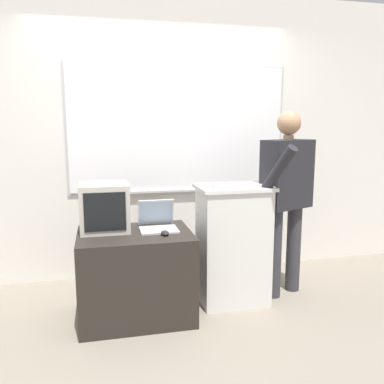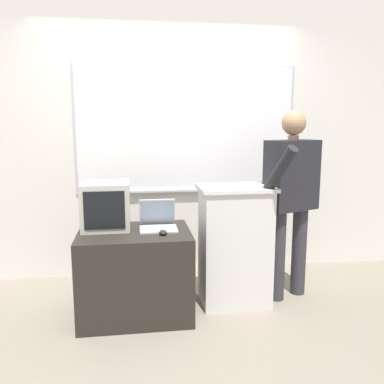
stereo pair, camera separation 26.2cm
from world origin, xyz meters
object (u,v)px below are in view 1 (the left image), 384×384
at_px(lectern_podium, 233,244).
at_px(laptop, 157,221).
at_px(person_presenter, 287,190).
at_px(crt_monitor, 105,207).
at_px(computer_mouse_by_laptop, 165,233).
at_px(wireless_keyboard, 236,185).
at_px(side_desk, 136,275).

xyz_separation_m(lectern_podium, laptop, (-0.65, -0.01, 0.24)).
xyz_separation_m(person_presenter, crt_monitor, (-1.57, -0.02, -0.07)).
bearing_deg(crt_monitor, computer_mouse_by_laptop, -29.69).
height_order(lectern_podium, laptop, lectern_podium).
bearing_deg(crt_monitor, wireless_keyboard, -4.33).
bearing_deg(computer_mouse_by_laptop, crt_monitor, 150.31).
height_order(lectern_podium, person_presenter, person_presenter).
xyz_separation_m(laptop, crt_monitor, (-0.41, 0.04, 0.13)).
bearing_deg(side_desk, computer_mouse_by_laptop, -29.93).
bearing_deg(lectern_podium, wireless_keyboard, -90.89).
height_order(lectern_podium, side_desk, lectern_podium).
relative_size(lectern_podium, laptop, 3.36).
bearing_deg(computer_mouse_by_laptop, person_presenter, 13.69).
height_order(wireless_keyboard, computer_mouse_by_laptop, wireless_keyboard).
distance_m(wireless_keyboard, computer_mouse_by_laptop, 0.72).
xyz_separation_m(person_presenter, wireless_keyboard, (-0.51, -0.11, 0.08)).
bearing_deg(laptop, crt_monitor, 175.04).
height_order(person_presenter, wireless_keyboard, person_presenter).
distance_m(person_presenter, crt_monitor, 1.58).
height_order(person_presenter, laptop, person_presenter).
xyz_separation_m(lectern_podium, computer_mouse_by_laptop, (-0.63, -0.23, 0.20)).
bearing_deg(computer_mouse_by_laptop, wireless_keyboard, 15.29).
distance_m(lectern_podium, wireless_keyboard, 0.52).
bearing_deg(person_presenter, lectern_podium, 163.36).
bearing_deg(person_presenter, laptop, 160.77).
distance_m(lectern_podium, laptop, 0.70).
relative_size(lectern_podium, computer_mouse_by_laptop, 10.23).
relative_size(laptop, wireless_keyboard, 0.77).
xyz_separation_m(lectern_podium, person_presenter, (0.51, 0.05, 0.44)).
relative_size(laptop, crt_monitor, 0.81).
xyz_separation_m(laptop, wireless_keyboard, (0.65, -0.04, 0.28)).
relative_size(side_desk, wireless_keyboard, 2.24).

